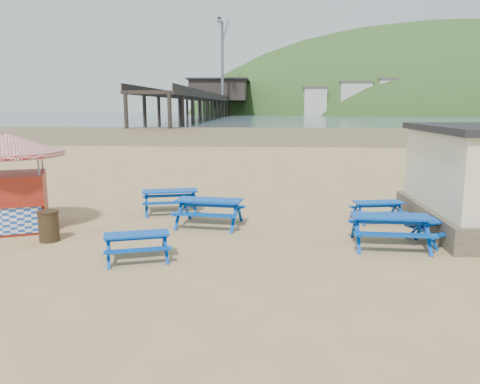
# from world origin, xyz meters

# --- Properties ---
(ground) EXTENTS (400.00, 400.00, 0.00)m
(ground) POSITION_xyz_m (0.00, 0.00, 0.00)
(ground) COLOR tan
(ground) RESTS_ON ground
(wet_sand) EXTENTS (400.00, 400.00, 0.00)m
(wet_sand) POSITION_xyz_m (0.00, 55.00, 0.00)
(wet_sand) COLOR brown
(wet_sand) RESTS_ON ground
(sea) EXTENTS (400.00, 400.00, 0.00)m
(sea) POSITION_xyz_m (0.00, 170.00, 0.01)
(sea) COLOR #455663
(sea) RESTS_ON ground
(picnic_table_blue_a) EXTENTS (2.21, 1.94, 0.80)m
(picnic_table_blue_a) POSITION_xyz_m (-1.27, 2.81, 0.40)
(picnic_table_blue_a) COLOR #02369E
(picnic_table_blue_a) RESTS_ON ground
(picnic_table_blue_b) EXTENTS (2.22, 1.88, 0.85)m
(picnic_table_blue_b) POSITION_xyz_m (0.34, 1.03, 0.42)
(picnic_table_blue_b) COLOR #02369E
(picnic_table_blue_b) RESTS_ON ground
(picnic_table_blue_c) EXTENTS (1.75, 1.50, 0.65)m
(picnic_table_blue_c) POSITION_xyz_m (5.75, 1.94, 0.33)
(picnic_table_blue_c) COLOR #02369E
(picnic_table_blue_c) RESTS_ON ground
(picnic_table_blue_d) EXTENTS (1.86, 1.66, 0.65)m
(picnic_table_blue_d) POSITION_xyz_m (-1.01, -2.33, 0.33)
(picnic_table_blue_d) COLOR #02369E
(picnic_table_blue_d) RESTS_ON ground
(picnic_table_blue_e) EXTENTS (2.12, 1.75, 0.85)m
(picnic_table_blue_e) POSITION_xyz_m (5.43, -0.88, 0.43)
(picnic_table_blue_e) COLOR #02369E
(picnic_table_blue_e) RESTS_ON ground
(picnic_table_blue_f) EXTENTS (1.94, 1.78, 0.66)m
(picnic_table_blue_f) POSITION_xyz_m (6.99, -0.38, 0.33)
(picnic_table_blue_f) COLOR #02369E
(picnic_table_blue_f) RESTS_ON ground
(ice_cream_kiosk) EXTENTS (4.27, 4.27, 2.92)m
(ice_cream_kiosk) POSITION_xyz_m (-5.54, 0.23, 1.84)
(ice_cream_kiosk) COLOR maroon
(ice_cream_kiosk) RESTS_ON ground
(litter_bin) EXTENTS (0.59, 0.59, 0.86)m
(litter_bin) POSITION_xyz_m (-3.89, -0.94, 0.44)
(litter_bin) COLOR #3A2E1A
(litter_bin) RESTS_ON ground
(pier) EXTENTS (24.00, 220.00, 39.29)m
(pier) POSITION_xyz_m (-17.99, 178.23, 5.46)
(pier) COLOR black
(pier) RESTS_ON ground
(headland_town) EXTENTS (264.00, 144.00, 108.00)m
(headland_town) POSITION_xyz_m (90.00, 229.68, -9.91)
(headland_town) COLOR #2D4C1E
(headland_town) RESTS_ON ground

